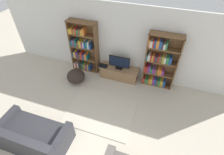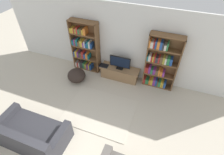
{
  "view_description": "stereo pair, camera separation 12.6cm",
  "coord_description": "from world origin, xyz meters",
  "px_view_note": "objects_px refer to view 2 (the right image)",
  "views": [
    {
      "loc": [
        1.3,
        -0.72,
        4.31
      ],
      "look_at": [
        -0.01,
        3.1,
        0.7
      ],
      "focal_mm": 28.0,
      "sensor_mm": 36.0,
      "label": 1
    },
    {
      "loc": [
        1.41,
        -0.68,
        4.31
      ],
      "look_at": [
        -0.01,
        3.1,
        0.7
      ],
      "focal_mm": 28.0,
      "sensor_mm": 36.0,
      "label": 2
    }
  ],
  "objects_px": {
    "bookshelf_right": "(160,63)",
    "laptop": "(104,66)",
    "tv_stand": "(120,73)",
    "couch_left_sectional": "(31,135)",
    "beanbag_ottoman": "(77,75)",
    "television": "(120,63)",
    "bookshelf_left": "(85,47)"
  },
  "relations": [
    {
      "from": "tv_stand",
      "to": "television",
      "type": "relative_size",
      "value": 1.9
    },
    {
      "from": "tv_stand",
      "to": "beanbag_ottoman",
      "type": "height_order",
      "value": "beanbag_ottoman"
    },
    {
      "from": "bookshelf_right",
      "to": "laptop",
      "type": "bearing_deg",
      "value": -173.99
    },
    {
      "from": "tv_stand",
      "to": "beanbag_ottoman",
      "type": "relative_size",
      "value": 2.2
    },
    {
      "from": "tv_stand",
      "to": "bookshelf_left",
      "type": "bearing_deg",
      "value": 175.11
    },
    {
      "from": "television",
      "to": "bookshelf_left",
      "type": "bearing_deg",
      "value": 174.33
    },
    {
      "from": "couch_left_sectional",
      "to": "laptop",
      "type": "bearing_deg",
      "value": 76.88
    },
    {
      "from": "bookshelf_left",
      "to": "tv_stand",
      "type": "xyz_separation_m",
      "value": [
        1.41,
        -0.12,
        -0.7
      ]
    },
    {
      "from": "tv_stand",
      "to": "laptop",
      "type": "xyz_separation_m",
      "value": [
        -0.58,
        -0.08,
        0.23
      ]
    },
    {
      "from": "bookshelf_right",
      "to": "couch_left_sectional",
      "type": "xyz_separation_m",
      "value": [
        -2.6,
        -3.28,
        -0.63
      ]
    },
    {
      "from": "bookshelf_left",
      "to": "television",
      "type": "bearing_deg",
      "value": -5.67
    },
    {
      "from": "laptop",
      "to": "beanbag_ottoman",
      "type": "relative_size",
      "value": 0.52
    },
    {
      "from": "television",
      "to": "beanbag_ottoman",
      "type": "distance_m",
      "value": 1.61
    },
    {
      "from": "beanbag_ottoman",
      "to": "bookshelf_right",
      "type": "bearing_deg",
      "value": 16.7
    },
    {
      "from": "bookshelf_right",
      "to": "television",
      "type": "xyz_separation_m",
      "value": [
        -1.3,
        -0.14,
        -0.21
      ]
    },
    {
      "from": "laptop",
      "to": "beanbag_ottoman",
      "type": "xyz_separation_m",
      "value": [
        -0.8,
        -0.61,
        -0.22
      ]
    },
    {
      "from": "bookshelf_right",
      "to": "beanbag_ottoman",
      "type": "xyz_separation_m",
      "value": [
        -2.69,
        -0.81,
        -0.68
      ]
    },
    {
      "from": "bookshelf_right",
      "to": "laptop",
      "type": "relative_size",
      "value": 5.89
    },
    {
      "from": "television",
      "to": "laptop",
      "type": "relative_size",
      "value": 2.23
    },
    {
      "from": "bookshelf_left",
      "to": "bookshelf_right",
      "type": "distance_m",
      "value": 2.71
    },
    {
      "from": "bookshelf_left",
      "to": "couch_left_sectional",
      "type": "relative_size",
      "value": 1.08
    },
    {
      "from": "tv_stand",
      "to": "couch_left_sectional",
      "type": "xyz_separation_m",
      "value": [
        -1.3,
        -3.16,
        0.06
      ]
    },
    {
      "from": "tv_stand",
      "to": "couch_left_sectional",
      "type": "bearing_deg",
      "value": -112.4
    },
    {
      "from": "bookshelf_left",
      "to": "couch_left_sectional",
      "type": "xyz_separation_m",
      "value": [
        0.11,
        -3.28,
        -0.63
      ]
    },
    {
      "from": "tv_stand",
      "to": "couch_left_sectional",
      "type": "relative_size",
      "value": 0.78
    },
    {
      "from": "laptop",
      "to": "television",
      "type": "bearing_deg",
      "value": 5.84
    },
    {
      "from": "television",
      "to": "tv_stand",
      "type": "bearing_deg",
      "value": 90.0
    },
    {
      "from": "laptop",
      "to": "beanbag_ottoman",
      "type": "distance_m",
      "value": 1.03
    },
    {
      "from": "bookshelf_left",
      "to": "laptop",
      "type": "relative_size",
      "value": 5.89
    },
    {
      "from": "laptop",
      "to": "couch_left_sectional",
      "type": "height_order",
      "value": "couch_left_sectional"
    },
    {
      "from": "bookshelf_left",
      "to": "bookshelf_right",
      "type": "bearing_deg",
      "value": -0.02
    },
    {
      "from": "tv_stand",
      "to": "couch_left_sectional",
      "type": "height_order",
      "value": "couch_left_sectional"
    }
  ]
}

